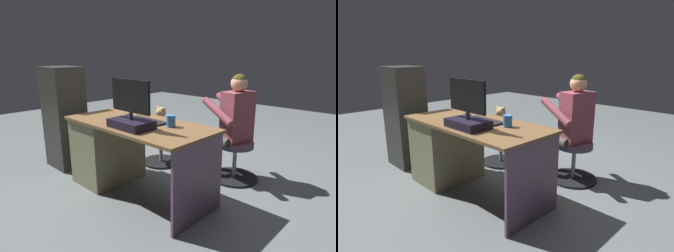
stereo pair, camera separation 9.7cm
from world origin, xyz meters
TOP-DOWN VIEW (x-y plane):
  - ground_plane at (0.00, 0.00)m, footprint 10.00×10.00m
  - desk at (0.39, 0.41)m, footprint 1.49×0.69m
  - monitor at (-0.11, 0.58)m, footprint 0.47×0.24m
  - keyboard at (-0.04, 0.34)m, footprint 0.42×0.14m
  - computer_mouse at (0.24, 0.33)m, footprint 0.06×0.10m
  - cup at (-0.33, 0.32)m, footprint 0.08×0.08m
  - tv_remote at (0.16, 0.49)m, footprint 0.06×0.15m
  - notebook_binder at (-0.05, 0.50)m, footprint 0.27×0.33m
  - office_chair_teddy at (0.41, -0.30)m, footprint 0.46×0.46m
  - teddy_bear at (0.41, -0.31)m, footprint 0.21×0.21m
  - visitor_chair at (-0.50, -0.53)m, footprint 0.51×0.51m
  - person at (-0.42, -0.51)m, footprint 0.58×0.56m
  - equipment_rack at (1.20, 0.53)m, footprint 0.44×0.36m

SIDE VIEW (x-z plane):
  - ground_plane at x=0.00m, z-range 0.00..0.00m
  - visitor_chair at x=-0.50m, z-range 0.02..0.44m
  - office_chair_teddy at x=0.41m, z-range 0.03..0.46m
  - desk at x=0.39m, z-range 0.03..0.75m
  - teddy_bear at x=0.41m, z-range 0.41..0.70m
  - equipment_rack at x=1.20m, z-range 0.00..1.20m
  - person at x=-0.42m, z-range 0.08..1.23m
  - tv_remote at x=0.16m, z-range 0.72..0.74m
  - keyboard at x=-0.04m, z-range 0.72..0.74m
  - notebook_binder at x=-0.05m, z-range 0.72..0.74m
  - computer_mouse at x=0.24m, z-range 0.72..0.76m
  - cup at x=-0.33m, z-range 0.72..0.83m
  - monitor at x=-0.11m, z-range 0.63..1.05m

